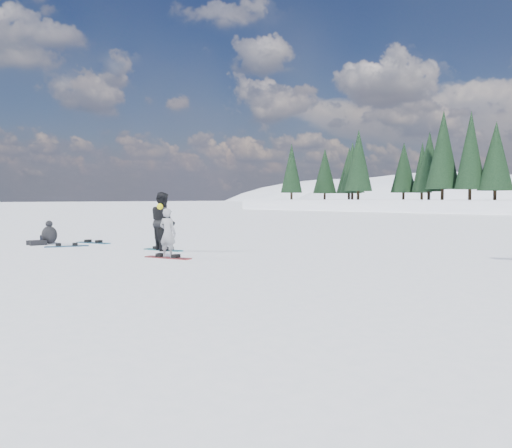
{
  "coord_description": "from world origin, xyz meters",
  "views": [
    {
      "loc": [
        12.75,
        -6.86,
        1.75
      ],
      "look_at": [
        3.99,
        1.92,
        1.1
      ],
      "focal_mm": 35.0,
      "sensor_mm": 36.0,
      "label": 1
    }
  ],
  "objects": [
    {
      "name": "snowboard_loose_c",
      "position": [
        -5.27,
        2.29,
        0.01
      ],
      "size": [
        1.51,
        0.75,
        0.03
      ],
      "primitive_type": "cube",
      "rotation": [
        0.0,
        0.0,
        0.33
      ],
      "color": "#186287",
      "rests_on": "ground"
    },
    {
      "name": "snowboard_woman",
      "position": [
        0.77,
        1.52,
        0.01
      ],
      "size": [
        1.52,
        0.72,
        0.03
      ],
      "primitive_type": "cube",
      "rotation": [
        0.0,
        0.0,
        0.3
      ],
      "color": "maroon",
      "rests_on": "ground"
    },
    {
      "name": "snowboard_man",
      "position": [
        -1.15,
        2.68,
        0.01
      ],
      "size": [
        1.52,
        0.63,
        0.03
      ],
      "primitive_type": "cube",
      "rotation": [
        0.0,
        0.0,
        0.24
      ],
      "color": "teal",
      "rests_on": "ground"
    },
    {
      "name": "seated_rider",
      "position": [
        -6.05,
        0.86,
        0.35
      ],
      "size": [
        0.7,
        1.1,
        0.9
      ],
      "rotation": [
        0.0,
        0.0,
        -0.12
      ],
      "color": "black",
      "rests_on": "ground"
    },
    {
      "name": "ground",
      "position": [
        0.0,
        0.0,
        0.0
      ],
      "size": [
        420.0,
        420.0,
        0.0
      ],
      "primitive_type": "plane",
      "color": "white",
      "rests_on": "ground"
    },
    {
      "name": "snowboarder_man",
      "position": [
        -1.15,
        2.68,
        0.98
      ],
      "size": [
        1.11,
        0.96,
        1.95
      ],
      "primitive_type": "imported",
      "rotation": [
        0.0,
        0.0,
        2.88
      ],
      "color": "black",
      "rests_on": "ground"
    },
    {
      "name": "snowboarder_woman",
      "position": [
        0.77,
        1.52,
        0.74
      ],
      "size": [
        0.62,
        0.51,
        1.59
      ],
      "rotation": [
        0.0,
        0.0,
        3.49
      ],
      "color": "gray",
      "rests_on": "ground"
    },
    {
      "name": "snowboard_loose_a",
      "position": [
        -4.66,
        0.96,
        0.01
      ],
      "size": [
        0.87,
        1.48,
        0.03
      ],
      "primitive_type": "cube",
      "rotation": [
        0.0,
        0.0,
        1.15
      ],
      "color": "#185584",
      "rests_on": "ground"
    },
    {
      "name": "gear_bag",
      "position": [
        -6.75,
        1.12,
        0.15
      ],
      "size": [
        0.52,
        0.43,
        0.3
      ],
      "primitive_type": "cube",
      "rotation": [
        0.0,
        0.0,
        0.33
      ],
      "color": "black",
      "rests_on": "ground"
    }
  ]
}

